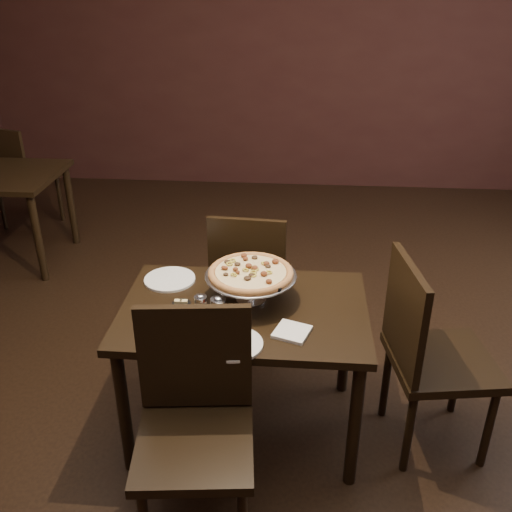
{
  "coord_description": "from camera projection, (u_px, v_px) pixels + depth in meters",
  "views": [
    {
      "loc": [
        0.14,
        -2.25,
        2.06
      ],
      "look_at": [
        -0.03,
        -0.04,
        0.93
      ],
      "focal_mm": 40.0,
      "sensor_mm": 36.0,
      "label": 1
    }
  ],
  "objects": [
    {
      "name": "dining_table",
      "position": [
        244.0,
        324.0,
        2.6
      ],
      "size": [
        1.11,
        0.74,
        0.69
      ],
      "rotation": [
        0.0,
        0.0,
        -0.0
      ],
      "color": "black",
      "rests_on": "ground"
    },
    {
      "name": "napkin_stack",
      "position": [
        292.0,
        332.0,
        2.38
      ],
      "size": [
        0.17,
        0.17,
        0.01
      ],
      "primitive_type": "cube",
      "rotation": [
        0.0,
        0.0,
        -0.34
      ],
      "color": "white",
      "rests_on": "dining_table"
    },
    {
      "name": "pizza_stand",
      "position": [
        251.0,
        273.0,
        2.55
      ],
      "size": [
        0.41,
        0.41,
        0.17
      ],
      "color": "silver",
      "rests_on": "dining_table"
    },
    {
      "name": "plate_left",
      "position": [
        170.0,
        279.0,
        2.78
      ],
      "size": [
        0.25,
        0.25,
        0.01
      ],
      "primitive_type": "cylinder",
      "color": "white",
      "rests_on": "dining_table"
    },
    {
      "name": "chair_far",
      "position": [
        250.0,
        277.0,
        3.23
      ],
      "size": [
        0.45,
        0.45,
        0.9
      ],
      "rotation": [
        0.0,
        0.0,
        3.07
      ],
      "color": "black",
      "rests_on": "ground"
    },
    {
      "name": "serving_spatula",
      "position": [
        282.0,
        285.0,
        2.47
      ],
      "size": [
        0.13,
        0.13,
        0.02
      ],
      "rotation": [
        0.0,
        0.0,
        -0.22
      ],
      "color": "silver",
      "rests_on": "pizza_stand"
    },
    {
      "name": "bg_chair_far",
      "position": [
        19.0,
        174.0,
        4.82
      ],
      "size": [
        0.53,
        0.53,
        0.91
      ],
      "rotation": [
        0.0,
        0.0,
        2.83
      ],
      "color": "black",
      "rests_on": "ground"
    },
    {
      "name": "room",
      "position": [
        280.0,
        147.0,
        2.33
      ],
      "size": [
        6.04,
        7.04,
        2.84
      ],
      "color": "black",
      "rests_on": "ground"
    },
    {
      "name": "chair_side",
      "position": [
        428.0,
        350.0,
        2.55
      ],
      "size": [
        0.51,
        0.51,
        0.96
      ],
      "rotation": [
        0.0,
        0.0,
        1.72
      ],
      "color": "black",
      "rests_on": "ground"
    },
    {
      "name": "parmesan_shaker",
      "position": [
        201.0,
        305.0,
        2.49
      ],
      "size": [
        0.06,
        0.06,
        0.1
      ],
      "color": "beige",
      "rests_on": "dining_table"
    },
    {
      "name": "packet_caddy",
      "position": [
        182.0,
        307.0,
        2.51
      ],
      "size": [
        0.08,
        0.08,
        0.06
      ],
      "rotation": [
        0.0,
        0.0,
        0.06
      ],
      "color": "black",
      "rests_on": "dining_table"
    },
    {
      "name": "chair_near",
      "position": [
        195.0,
        419.0,
        2.18
      ],
      "size": [
        0.48,
        0.48,
        0.94
      ],
      "rotation": [
        0.0,
        0.0,
        0.1
      ],
      "color": "black",
      "rests_on": "ground"
    },
    {
      "name": "pepper_flake_shaker",
      "position": [
        218.0,
        309.0,
        2.44
      ],
      "size": [
        0.07,
        0.07,
        0.12
      ],
      "color": "maroon",
      "rests_on": "dining_table"
    },
    {
      "name": "plate_near",
      "position": [
        233.0,
        344.0,
        2.3
      ],
      "size": [
        0.24,
        0.24,
        0.01
      ],
      "primitive_type": "cylinder",
      "color": "white",
      "rests_on": "dining_table"
    }
  ]
}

